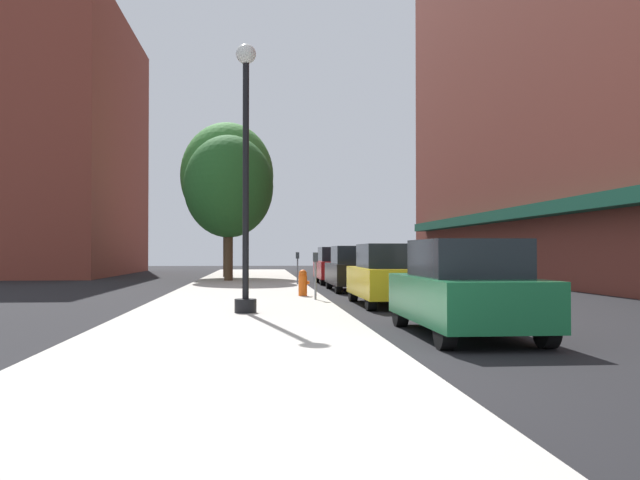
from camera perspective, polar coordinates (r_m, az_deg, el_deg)
name	(u,v)px	position (r m, az deg, el deg)	size (l,w,h in m)	color
ground_plane	(353,290)	(25.81, 2.75, -4.20)	(90.00, 90.00, 0.00)	black
sidewalk_slab	(246,288)	(26.57, -6.14, -3.98)	(4.80, 50.00, 0.12)	#B7B2A8
building_right_brick	(582,38)	(34.29, 20.97, 15.43)	(6.80, 40.00, 22.25)	brown
building_far_background	(78,146)	(46.47, -19.53, 7.35)	(6.80, 18.00, 16.31)	brown
lamppost	(246,172)	(15.15, -6.20, 5.66)	(0.48, 0.48, 5.90)	black
fire_hydrant	(303,283)	(20.68, -1.43, -3.56)	(0.33, 0.26, 0.79)	#E05614
parking_meter_near	(315,270)	(19.08, -0.38, -2.49)	(0.14, 0.09, 1.31)	slate
parking_meter_far	(297,264)	(28.01, -1.89, -2.01)	(0.14, 0.09, 1.31)	slate
tree_near	(227,176)	(36.69, -7.74, 5.30)	(4.89, 4.89, 8.16)	#422D1E
tree_mid	(229,187)	(32.14, -7.61, 4.42)	(4.14, 4.14, 6.75)	#4C3823
car_green	(465,289)	(12.03, 11.95, -4.03)	(1.80, 4.30, 1.66)	black
car_yellow	(390,276)	(18.55, 5.85, -2.96)	(1.80, 4.30, 1.66)	black
car_black	(355,269)	(25.30, 2.90, -2.43)	(1.80, 4.30, 1.66)	black
car_red	(337,266)	(31.11, 1.40, -2.16)	(1.80, 4.30, 1.66)	black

